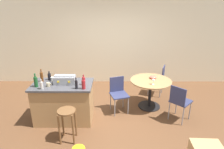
{
  "coord_description": "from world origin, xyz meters",
  "views": [
    {
      "loc": [
        0.13,
        -4.0,
        2.62
      ],
      "look_at": [
        0.11,
        0.31,
        0.99
      ],
      "focal_mm": 31.69,
      "sensor_mm": 36.0,
      "label": 1
    }
  ],
  "objects_px": {
    "cup_0": "(48,84)",
    "folding_chair_far": "(118,92)",
    "bottle_1": "(84,81)",
    "bottle_2": "(83,84)",
    "wine_glass": "(153,80)",
    "dining_table": "(150,87)",
    "bottle_6": "(42,85)",
    "wooden_stool": "(67,118)",
    "bottle_4": "(49,77)",
    "cup_1": "(53,79)",
    "kitchen_island": "(64,102)",
    "toolbox": "(65,80)",
    "bottle_3": "(42,77)",
    "folding_chair_near": "(159,78)",
    "serving_bowl": "(153,77)",
    "bottle_0": "(36,82)",
    "bottle_5": "(76,84)",
    "folding_chair_left": "(180,100)"
  },
  "relations": [
    {
      "from": "kitchen_island",
      "to": "bottle_3",
      "type": "bearing_deg",
      "value": 165.15
    },
    {
      "from": "cup_0",
      "to": "cup_1",
      "type": "bearing_deg",
      "value": 88.1
    },
    {
      "from": "bottle_4",
      "to": "cup_1",
      "type": "relative_size",
      "value": 1.95
    },
    {
      "from": "folding_chair_far",
      "to": "bottle_0",
      "type": "bearing_deg",
      "value": -162.06
    },
    {
      "from": "folding_chair_far",
      "to": "wine_glass",
      "type": "xyz_separation_m",
      "value": [
        0.82,
        -0.07,
        0.34
      ]
    },
    {
      "from": "folding_chair_near",
      "to": "serving_bowl",
      "type": "height_order",
      "value": "folding_chair_near"
    },
    {
      "from": "bottle_1",
      "to": "cup_0",
      "type": "height_order",
      "value": "bottle_1"
    },
    {
      "from": "wooden_stool",
      "to": "bottle_2",
      "type": "distance_m",
      "value": 0.74
    },
    {
      "from": "bottle_3",
      "to": "bottle_4",
      "type": "distance_m",
      "value": 0.17
    },
    {
      "from": "dining_table",
      "to": "bottle_4",
      "type": "distance_m",
      "value": 2.46
    },
    {
      "from": "bottle_1",
      "to": "bottle_6",
      "type": "bearing_deg",
      "value": -165.28
    },
    {
      "from": "bottle_3",
      "to": "cup_0",
      "type": "bearing_deg",
      "value": -49.76
    },
    {
      "from": "cup_1",
      "to": "toolbox",
      "type": "bearing_deg",
      "value": -22.47
    },
    {
      "from": "bottle_1",
      "to": "cup_1",
      "type": "bearing_deg",
      "value": 165.4
    },
    {
      "from": "wooden_stool",
      "to": "bottle_3",
      "type": "distance_m",
      "value": 1.22
    },
    {
      "from": "kitchen_island",
      "to": "folding_chair_near",
      "type": "relative_size",
      "value": 1.49
    },
    {
      "from": "wooden_stool",
      "to": "dining_table",
      "type": "xyz_separation_m",
      "value": [
        1.83,
        1.32,
        0.07
      ]
    },
    {
      "from": "dining_table",
      "to": "bottle_6",
      "type": "xyz_separation_m",
      "value": [
        -2.41,
        -0.86,
        0.41
      ]
    },
    {
      "from": "bottle_1",
      "to": "bottle_2",
      "type": "xyz_separation_m",
      "value": [
        0.03,
        -0.22,
        0.01
      ]
    },
    {
      "from": "cup_0",
      "to": "bottle_4",
      "type": "bearing_deg",
      "value": 102.71
    },
    {
      "from": "dining_table",
      "to": "folding_chair_far",
      "type": "xyz_separation_m",
      "value": [
        -0.82,
        -0.19,
        -0.06
      ]
    },
    {
      "from": "toolbox",
      "to": "cup_0",
      "type": "height_order",
      "value": "toolbox"
    },
    {
      "from": "wooden_stool",
      "to": "wine_glass",
      "type": "xyz_separation_m",
      "value": [
        1.83,
        1.06,
        0.35
      ]
    },
    {
      "from": "bottle_6",
      "to": "bottle_5",
      "type": "bearing_deg",
      "value": 1.18
    },
    {
      "from": "folding_chair_near",
      "to": "bottle_5",
      "type": "height_order",
      "value": "bottle_5"
    },
    {
      "from": "wooden_stool",
      "to": "cup_1",
      "type": "xyz_separation_m",
      "value": [
        -0.48,
        0.87,
        0.45
      ]
    },
    {
      "from": "folding_chair_far",
      "to": "bottle_1",
      "type": "bearing_deg",
      "value": -149.18
    },
    {
      "from": "bottle_3",
      "to": "cup_1",
      "type": "bearing_deg",
      "value": 5.34
    },
    {
      "from": "folding_chair_far",
      "to": "wine_glass",
      "type": "height_order",
      "value": "wine_glass"
    },
    {
      "from": "folding_chair_near",
      "to": "toolbox",
      "type": "distance_m",
      "value": 2.73
    },
    {
      "from": "bottle_2",
      "to": "cup_0",
      "type": "bearing_deg",
      "value": 170.73
    },
    {
      "from": "folding_chair_left",
      "to": "bottle_0",
      "type": "distance_m",
      "value": 3.15
    },
    {
      "from": "dining_table",
      "to": "bottle_4",
      "type": "height_order",
      "value": "bottle_4"
    },
    {
      "from": "folding_chair_left",
      "to": "bottle_2",
      "type": "relative_size",
      "value": 3.35
    },
    {
      "from": "bottle_1",
      "to": "wine_glass",
      "type": "height_order",
      "value": "bottle_1"
    },
    {
      "from": "folding_chair_far",
      "to": "cup_0",
      "type": "xyz_separation_m",
      "value": [
        -1.5,
        -0.55,
        0.43
      ]
    },
    {
      "from": "kitchen_island",
      "to": "bottle_0",
      "type": "bearing_deg",
      "value": -163.0
    },
    {
      "from": "bottle_3",
      "to": "bottle_5",
      "type": "bearing_deg",
      "value": -24.04
    },
    {
      "from": "bottle_5",
      "to": "bottle_6",
      "type": "relative_size",
      "value": 1.15
    },
    {
      "from": "cup_0",
      "to": "folding_chair_far",
      "type": "bearing_deg",
      "value": 19.99
    },
    {
      "from": "wooden_stool",
      "to": "kitchen_island",
      "type": "bearing_deg",
      "value": 107.95
    },
    {
      "from": "bottle_3",
      "to": "bottle_4",
      "type": "height_order",
      "value": "bottle_3"
    },
    {
      "from": "cup_1",
      "to": "serving_bowl",
      "type": "height_order",
      "value": "cup_1"
    },
    {
      "from": "bottle_0",
      "to": "bottle_4",
      "type": "relative_size",
      "value": 1.43
    },
    {
      "from": "kitchen_island",
      "to": "cup_0",
      "type": "distance_m",
      "value": 0.57
    },
    {
      "from": "dining_table",
      "to": "toolbox",
      "type": "xyz_separation_m",
      "value": [
        -2.0,
        -0.58,
        0.42
      ]
    },
    {
      "from": "folding_chair_far",
      "to": "bottle_2",
      "type": "height_order",
      "value": "bottle_2"
    },
    {
      "from": "bottle_3",
      "to": "bottle_6",
      "type": "relative_size",
      "value": 1.38
    },
    {
      "from": "cup_1",
      "to": "dining_table",
      "type": "bearing_deg",
      "value": 11.18
    },
    {
      "from": "folding_chair_far",
      "to": "kitchen_island",
      "type": "bearing_deg",
      "value": -161.68
    }
  ]
}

